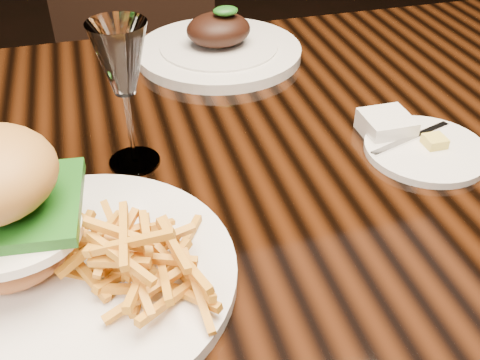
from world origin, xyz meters
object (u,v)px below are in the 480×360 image
object	(u,v)px
chair_far	(134,47)
far_dish	(219,47)
dining_table	(235,203)
burger_plate	(56,241)
wine_glass	(121,64)

from	to	relation	value
chair_far	far_dish	bearing A→B (deg)	-69.41
far_dish	dining_table	bearing A→B (deg)	-100.01
burger_plate	chair_far	distance (m)	1.10
wine_glass	far_dish	xyz separation A→B (m)	(0.18, 0.29, -0.12)
dining_table	far_dish	distance (m)	0.33
dining_table	burger_plate	distance (m)	0.30
dining_table	wine_glass	size ratio (longest dim) A/B	8.50
wine_glass	far_dish	world-z (taller)	wine_glass
dining_table	wine_glass	distance (m)	0.25
burger_plate	far_dish	bearing A→B (deg)	77.99
burger_plate	wine_glass	bearing A→B (deg)	82.21
far_dish	chair_far	world-z (taller)	chair_far
dining_table	burger_plate	xyz separation A→B (m)	(-0.22, -0.16, 0.13)
dining_table	chair_far	distance (m)	0.90
burger_plate	dining_table	bearing A→B (deg)	54.88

